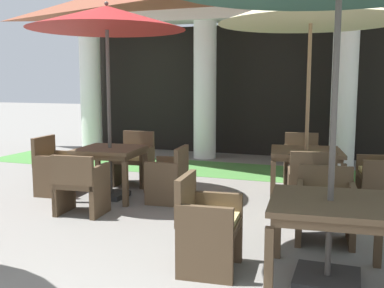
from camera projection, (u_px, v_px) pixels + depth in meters
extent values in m
cylinder|color=white|center=(91.00, 90.00, 11.18)|extent=(0.51, 0.51, 3.05)
cylinder|color=white|center=(205.00, 91.00, 10.18)|extent=(0.51, 0.51, 3.05)
cylinder|color=white|center=(344.00, 92.00, 9.18)|extent=(0.51, 0.51, 3.05)
cube|color=white|center=(273.00, 12.00, 9.46)|extent=(9.71, 0.70, 0.24)
cube|color=black|center=(278.00, 91.00, 10.52)|extent=(9.51, 0.16, 3.05)
cube|color=#47843D|center=(258.00, 172.00, 8.73)|extent=(11.91, 1.60, 0.01)
cube|color=brown|center=(110.00, 149.00, 6.72)|extent=(0.97, 0.97, 0.05)
cube|color=brown|center=(110.00, 153.00, 6.73)|extent=(0.89, 0.89, 0.07)
cube|color=brown|center=(72.00, 181.00, 6.48)|extent=(0.08, 0.08, 0.63)
cube|color=brown|center=(125.00, 184.00, 6.27)|extent=(0.08, 0.08, 0.63)
cube|color=brown|center=(98.00, 170.00, 7.27)|extent=(0.08, 0.08, 0.63)
cube|color=brown|center=(146.00, 173.00, 7.06)|extent=(0.08, 0.08, 0.63)
cube|color=#2D2D2D|center=(111.00, 195.00, 6.81)|extent=(0.44, 0.44, 0.07)
cylinder|color=#4C4742|center=(109.00, 111.00, 6.64)|extent=(0.05, 0.05, 2.59)
cone|color=maroon|center=(107.00, 18.00, 6.46)|extent=(2.26, 2.26, 0.34)
sphere|color=#4C4742|center=(106.00, 3.00, 6.43)|extent=(0.06, 0.06, 0.06)
cube|color=brown|center=(82.00, 184.00, 5.92)|extent=(0.61, 0.54, 0.07)
cube|color=#E0CC7F|center=(81.00, 179.00, 5.91)|extent=(0.56, 0.50, 0.05)
cube|color=brown|center=(72.00, 170.00, 5.67)|extent=(0.57, 0.11, 0.37)
cube|color=brown|center=(64.00, 188.00, 5.99)|extent=(0.10, 0.50, 0.66)
cube|color=brown|center=(100.00, 190.00, 5.86)|extent=(0.10, 0.50, 0.66)
cube|color=brown|center=(73.00, 195.00, 6.22)|extent=(0.06, 0.06, 0.37)
cube|color=brown|center=(107.00, 197.00, 6.09)|extent=(0.06, 0.06, 0.37)
cube|color=brown|center=(56.00, 203.00, 5.80)|extent=(0.06, 0.06, 0.37)
cube|color=brown|center=(92.00, 206.00, 5.67)|extent=(0.06, 0.06, 0.37)
cube|color=brown|center=(58.00, 167.00, 6.98)|extent=(0.55, 0.61, 0.07)
cube|color=#E0CC7F|center=(58.00, 164.00, 6.98)|extent=(0.51, 0.56, 0.05)
cube|color=brown|center=(44.00, 151.00, 7.01)|extent=(0.11, 0.57, 0.44)
cube|color=brown|center=(67.00, 170.00, 7.25)|extent=(0.50, 0.10, 0.63)
cube|color=brown|center=(48.00, 177.00, 6.74)|extent=(0.50, 0.10, 0.63)
cube|color=brown|center=(80.00, 179.00, 7.20)|extent=(0.06, 0.06, 0.38)
cube|color=brown|center=(62.00, 186.00, 6.71)|extent=(0.06, 0.06, 0.38)
cube|color=brown|center=(55.00, 178.00, 7.32)|extent=(0.06, 0.06, 0.38)
cube|color=brown|center=(36.00, 184.00, 6.83)|extent=(0.06, 0.06, 0.38)
cube|color=brown|center=(167.00, 175.00, 6.54)|extent=(0.53, 0.59, 0.07)
cube|color=#E0CC7F|center=(167.00, 171.00, 6.53)|extent=(0.49, 0.55, 0.05)
cube|color=brown|center=(182.00, 160.00, 6.45)|extent=(0.11, 0.56, 0.38)
cube|color=brown|center=(161.00, 184.00, 6.30)|extent=(0.48, 0.10, 0.62)
cube|color=brown|center=(172.00, 177.00, 6.80)|extent=(0.48, 0.10, 0.62)
cube|color=brown|center=(147.00, 192.00, 6.38)|extent=(0.06, 0.06, 0.36)
cube|color=brown|center=(159.00, 185.00, 6.86)|extent=(0.06, 0.06, 0.36)
cube|color=brown|center=(176.00, 194.00, 6.28)|extent=(0.06, 0.06, 0.36)
cube|color=brown|center=(186.00, 186.00, 6.75)|extent=(0.06, 0.06, 0.36)
cube|color=brown|center=(133.00, 160.00, 7.61)|extent=(0.60, 0.62, 0.07)
cube|color=#E0CC7F|center=(133.00, 156.00, 7.60)|extent=(0.55, 0.57, 0.05)
cube|color=brown|center=(139.00, 143.00, 7.83)|extent=(0.56, 0.11, 0.42)
cube|color=brown|center=(148.00, 167.00, 7.55)|extent=(0.11, 0.58, 0.63)
cube|color=brown|center=(119.00, 166.00, 7.69)|extent=(0.11, 0.58, 0.63)
cube|color=brown|center=(142.00, 177.00, 7.32)|extent=(0.06, 0.06, 0.39)
cube|color=brown|center=(113.00, 176.00, 7.45)|extent=(0.06, 0.06, 0.39)
cube|color=brown|center=(152.00, 171.00, 7.82)|extent=(0.06, 0.06, 0.39)
cube|color=brown|center=(126.00, 170.00, 7.95)|extent=(0.06, 0.06, 0.39)
cube|color=brown|center=(330.00, 203.00, 3.83)|extent=(1.08, 1.08, 0.05)
cube|color=brown|center=(330.00, 210.00, 3.83)|extent=(1.00, 1.00, 0.08)
cube|color=brown|center=(269.00, 264.00, 3.55)|extent=(0.08, 0.08, 0.60)
cube|color=brown|center=(277.00, 228.00, 4.44)|extent=(0.08, 0.08, 0.60)
cube|color=brown|center=(379.00, 236.00, 4.21)|extent=(0.08, 0.08, 0.60)
cube|color=#2D2D2D|center=(327.00, 279.00, 3.92)|extent=(0.55, 0.55, 0.07)
cylinder|color=#4C4742|center=(333.00, 131.00, 3.74)|extent=(0.05, 0.05, 2.64)
cube|color=brown|center=(211.00, 226.00, 4.12)|extent=(0.55, 0.59, 0.07)
cube|color=#E0CC7F|center=(211.00, 219.00, 4.12)|extent=(0.51, 0.54, 0.05)
cube|color=brown|center=(186.00, 198.00, 4.15)|extent=(0.11, 0.55, 0.43)
cube|color=brown|center=(216.00, 226.00, 4.38)|extent=(0.51, 0.11, 0.67)
cube|color=brown|center=(204.00, 244.00, 3.89)|extent=(0.51, 0.11, 0.67)
cube|color=brown|center=(239.00, 243.00, 4.33)|extent=(0.06, 0.06, 0.39)
cube|color=brown|center=(230.00, 262.00, 3.86)|extent=(0.06, 0.06, 0.39)
cube|color=brown|center=(193.00, 239.00, 4.45)|extent=(0.06, 0.06, 0.39)
cube|color=brown|center=(179.00, 257.00, 3.98)|extent=(0.06, 0.06, 0.39)
cube|color=brown|center=(325.00, 206.00, 4.86)|extent=(0.63, 0.56, 0.07)
cube|color=#E0CC7F|center=(326.00, 201.00, 4.85)|extent=(0.58, 0.52, 0.05)
cube|color=brown|center=(325.00, 182.00, 5.05)|extent=(0.59, 0.11, 0.36)
cube|color=brown|center=(352.00, 215.00, 4.80)|extent=(0.11, 0.52, 0.64)
cube|color=brown|center=(299.00, 212.00, 4.94)|extent=(0.11, 0.52, 0.64)
cube|color=brown|center=(352.00, 235.00, 4.60)|extent=(0.06, 0.06, 0.36)
cube|color=brown|center=(299.00, 230.00, 4.73)|extent=(0.06, 0.06, 0.36)
cube|color=brown|center=(349.00, 221.00, 5.04)|extent=(0.06, 0.06, 0.36)
cube|color=brown|center=(300.00, 218.00, 5.17)|extent=(0.06, 0.06, 0.36)
cube|color=brown|center=(306.00, 152.00, 6.51)|extent=(1.14, 1.14, 0.05)
cube|color=brown|center=(306.00, 155.00, 6.52)|extent=(1.05, 1.05, 0.06)
cube|color=brown|center=(273.00, 185.00, 6.20)|extent=(0.08, 0.08, 0.65)
cube|color=brown|center=(343.00, 188.00, 6.04)|extent=(0.08, 0.08, 0.65)
cube|color=brown|center=(273.00, 172.00, 7.10)|extent=(0.08, 0.08, 0.65)
cube|color=brown|center=(334.00, 174.00, 6.93)|extent=(0.08, 0.08, 0.65)
cube|color=#2D2D2D|center=(305.00, 198.00, 6.61)|extent=(0.43, 0.43, 0.08)
cylinder|color=olive|center=(308.00, 108.00, 6.43)|extent=(0.05, 0.05, 2.70)
cone|color=beige|center=(311.00, 7.00, 6.24)|extent=(2.58, 2.58, 0.44)
cube|color=brown|center=(380.00, 175.00, 6.37)|extent=(0.65, 0.62, 0.07)
cube|color=#E0CC7F|center=(381.00, 171.00, 6.36)|extent=(0.60, 0.57, 0.05)
cube|color=brown|center=(384.00, 185.00, 6.14)|extent=(0.57, 0.15, 0.67)
cube|color=brown|center=(376.00, 178.00, 6.62)|extent=(0.57, 0.15, 0.67)
cube|color=brown|center=(363.00, 194.00, 6.22)|extent=(0.06, 0.06, 0.39)
cube|color=brown|center=(357.00, 186.00, 6.68)|extent=(0.06, 0.06, 0.39)
cube|color=brown|center=(311.00, 189.00, 5.56)|extent=(0.61, 0.63, 0.07)
cube|color=#E0CC7F|center=(311.00, 184.00, 5.55)|extent=(0.57, 0.58, 0.05)
cube|color=brown|center=(313.00, 171.00, 5.27)|extent=(0.53, 0.15, 0.46)
cube|color=brown|center=(290.00, 196.00, 5.61)|extent=(0.15, 0.56, 0.65)
cube|color=brown|center=(331.00, 197.00, 5.53)|extent=(0.15, 0.56, 0.65)
cube|color=brown|center=(290.00, 201.00, 5.87)|extent=(0.06, 0.06, 0.39)
cube|color=brown|center=(328.00, 203.00, 5.79)|extent=(0.06, 0.06, 0.39)
cube|color=brown|center=(291.00, 211.00, 5.39)|extent=(0.06, 0.06, 0.39)
cube|color=brown|center=(332.00, 214.00, 5.30)|extent=(0.06, 0.06, 0.39)
cube|color=brown|center=(302.00, 160.00, 7.55)|extent=(0.63, 0.59, 0.07)
cube|color=#E0CC7F|center=(302.00, 157.00, 7.54)|extent=(0.58, 0.54, 0.05)
cube|color=brown|center=(301.00, 144.00, 7.75)|extent=(0.56, 0.15, 0.40)
cube|color=brown|center=(317.00, 167.00, 7.52)|extent=(0.14, 0.51, 0.66)
cube|color=brown|center=(286.00, 166.00, 7.61)|extent=(0.14, 0.51, 0.66)
cube|color=brown|center=(318.00, 177.00, 7.32)|extent=(0.06, 0.06, 0.39)
cube|color=brown|center=(286.00, 176.00, 7.41)|extent=(0.06, 0.06, 0.39)
cube|color=brown|center=(315.00, 172.00, 7.76)|extent=(0.06, 0.06, 0.39)
cube|color=brown|center=(286.00, 171.00, 7.85)|extent=(0.06, 0.06, 0.39)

